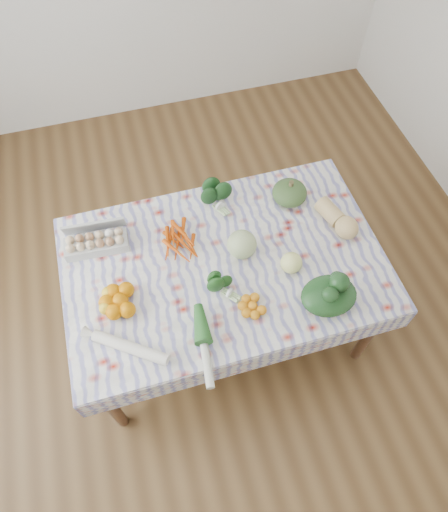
{
  "coord_description": "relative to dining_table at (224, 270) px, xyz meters",
  "views": [
    {
      "loc": [
        -0.35,
        -1.2,
        2.77
      ],
      "look_at": [
        0.0,
        0.0,
        0.82
      ],
      "focal_mm": 32.0,
      "sensor_mm": 36.0,
      "label": 1
    }
  ],
  "objects": [
    {
      "name": "grapefruit",
      "position": [
        0.32,
        -0.13,
        0.14
      ],
      "size": [
        0.12,
        0.12,
        0.11
      ],
      "primitive_type": "sphere",
      "rotation": [
        0.0,
        0.0,
        0.06
      ],
      "color": "#EFF285",
      "rests_on": "tablecloth"
    },
    {
      "name": "kale_bunch",
      "position": [
        0.06,
        0.38,
        0.15
      ],
      "size": [
        0.19,
        0.18,
        0.13
      ],
      "primitive_type": "ellipsoid",
      "rotation": [
        0.0,
        0.0,
        0.34
      ],
      "color": "#163B17",
      "rests_on": "tablecloth"
    },
    {
      "name": "cabbage",
      "position": [
        0.1,
        0.03,
        0.16
      ],
      "size": [
        0.19,
        0.19,
        0.15
      ],
      "primitive_type": "sphere",
      "rotation": [
        0.0,
        0.0,
        -0.27
      ],
      "color": "#A9BC7C",
      "rests_on": "tablecloth"
    },
    {
      "name": "orange_cluster",
      "position": [
        -0.55,
        -0.1,
        0.13
      ],
      "size": [
        0.28,
        0.28,
        0.08
      ],
      "primitive_type": "cube",
      "rotation": [
        0.0,
        0.0,
        -0.11
      ],
      "color": "orange",
      "rests_on": "tablecloth"
    },
    {
      "name": "spinach_bag",
      "position": [
        0.42,
        -0.36,
        0.14
      ],
      "size": [
        0.29,
        0.24,
        0.12
      ],
      "primitive_type": "ellipsoid",
      "rotation": [
        0.0,
        0.0,
        0.07
      ],
      "color": "#153315",
      "rests_on": "tablecloth"
    },
    {
      "name": "daikon",
      "position": [
        -0.54,
        -0.34,
        0.11
      ],
      "size": [
        0.35,
        0.27,
        0.06
      ],
      "primitive_type": "cylinder",
      "rotation": [
        1.57,
        0.0,
        0.96
      ],
      "color": "white",
      "rests_on": "tablecloth"
    },
    {
      "name": "tablecloth",
      "position": [
        0.0,
        0.0,
        0.08
      ],
      "size": [
        1.66,
        1.06,
        0.01
      ],
      "primitive_type": "cube",
      "color": "silver",
      "rests_on": "dining_table"
    },
    {
      "name": "dining_table",
      "position": [
        0.0,
        0.0,
        0.0
      ],
      "size": [
        1.6,
        1.0,
        0.75
      ],
      "color": "brown",
      "rests_on": "ground"
    },
    {
      "name": "broccoli",
      "position": [
        -0.06,
        -0.16,
        0.13
      ],
      "size": [
        0.18,
        0.18,
        0.1
      ],
      "primitive_type": "ellipsoid",
      "rotation": [
        0.0,
        0.0,
        0.69
      ],
      "color": "#1A4917",
      "rests_on": "tablecloth"
    },
    {
      "name": "egg_carton",
      "position": [
        -0.62,
        0.27,
        0.13
      ],
      "size": [
        0.34,
        0.15,
        0.09
      ],
      "primitive_type": "cube",
      "rotation": [
        0.0,
        0.0,
        -0.06
      ],
      "color": "#BABAB5",
      "rests_on": "tablecloth"
    },
    {
      "name": "carrot_bunch",
      "position": [
        -0.2,
        0.15,
        0.1
      ],
      "size": [
        0.25,
        0.23,
        0.04
      ],
      "primitive_type": "cube",
      "rotation": [
        0.0,
        0.0,
        -0.11
      ],
      "color": "#C64506",
      "rests_on": "tablecloth"
    },
    {
      "name": "mandarin_cluster",
      "position": [
        0.06,
        -0.29,
        0.11
      ],
      "size": [
        0.19,
        0.19,
        0.05
      ],
      "primitive_type": "cube",
      "rotation": [
        0.0,
        0.0,
        0.15
      ],
      "color": "orange",
      "rests_on": "tablecloth"
    },
    {
      "name": "leek",
      "position": [
        -0.22,
        -0.43,
        0.1
      ],
      "size": [
        0.09,
        0.39,
        0.04
      ],
      "primitive_type": "cylinder",
      "rotation": [
        1.57,
        0.0,
        -0.11
      ],
      "color": "beige",
      "rests_on": "tablecloth"
    },
    {
      "name": "ground",
      "position": [
        0.0,
        0.0,
        -0.68
      ],
      "size": [
        4.5,
        4.5,
        0.0
      ],
      "primitive_type": "plane",
      "color": "brown",
      "rests_on": "ground"
    },
    {
      "name": "kabocha_squash",
      "position": [
        0.47,
        0.3,
        0.15
      ],
      "size": [
        0.2,
        0.2,
        0.13
      ],
      "primitive_type": "ellipsoid",
      "rotation": [
        0.0,
        0.0,
        0.05
      ],
      "color": "#3C5A2A",
      "rests_on": "tablecloth"
    },
    {
      "name": "butternut_squash",
      "position": [
        0.65,
        0.06,
        0.15
      ],
      "size": [
        0.2,
        0.29,
        0.12
      ],
      "primitive_type": "ellipsoid",
      "rotation": [
        0.0,
        0.0,
        0.29
      ],
      "color": "tan",
      "rests_on": "tablecloth"
    }
  ]
}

